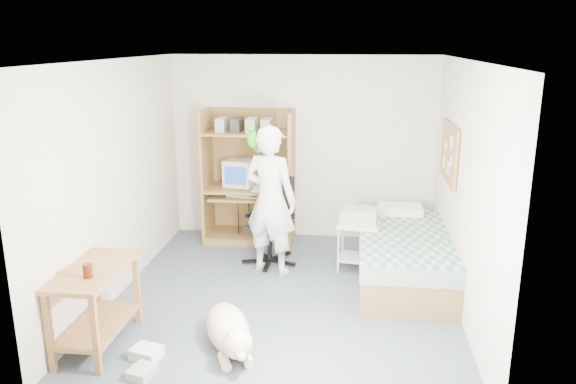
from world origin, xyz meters
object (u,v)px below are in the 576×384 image
Objects in this scene: computer_hutch at (250,182)px; bed at (403,256)px; dog at (229,330)px; side_desk at (95,295)px; office_chair at (272,233)px; person at (270,200)px; printer_cart at (358,239)px.

computer_hutch is 2.35m from bed.
computer_hutch is 1.67× the size of dog.
office_chair is (1.27, 2.17, -0.11)m from side_desk.
computer_hutch is 1.80× the size of side_desk.
computer_hutch is 0.98m from office_chair.
office_chair is at bearing 167.55° from bed.
bed is at bearing 32.50° from side_desk.
office_chair is (-1.58, 0.35, 0.09)m from bed.
bed is 2.41m from dog.
office_chair is 0.59m from person.
office_chair is at bearing 59.64° from side_desk.
bed is 1.90× the size of office_chair.
bed is 3.39m from side_desk.
printer_cart reaches higher than dog.
computer_hutch is 0.89× the size of bed.
office_chair reaches higher than bed.
bed is at bearing 22.73° from dog.
printer_cart is at bearing -31.08° from computer_hutch.
computer_hutch is at bearing 156.28° from printer_cart.
bed is 1.14× the size of person.
dog is at bearing -133.59° from bed.
bed is (2.00, -1.12, -0.53)m from computer_hutch.
person is 1.64× the size of dog.
dog is (1.19, 0.07, -0.31)m from side_desk.
side_desk is (-2.85, -1.82, 0.21)m from bed.
person is at bearing 62.88° from dog.
person reaches higher than dog.
dog is at bearing -83.20° from computer_hutch.
person is at bearing -162.60° from printer_cart.
side_desk reaches higher than dog.
office_chair is 1.81× the size of printer_cart.
printer_cart is at bearing 36.22° from dog.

